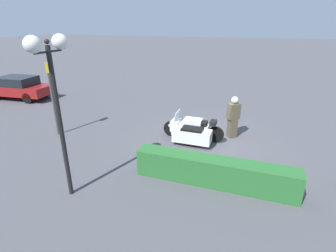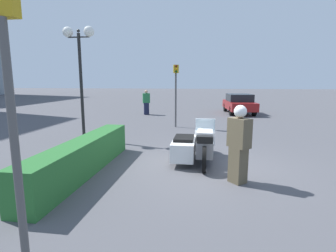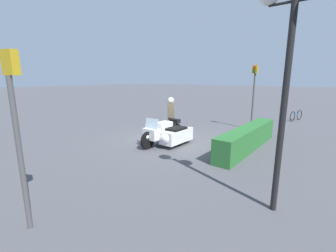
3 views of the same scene
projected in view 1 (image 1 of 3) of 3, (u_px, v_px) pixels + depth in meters
ground_plane at (207, 140)px, 11.01m from camera, size 160.00×160.00×0.00m
police_motorcycle at (190, 131)px, 10.73m from camera, size 2.60×1.22×1.17m
officer_rider at (233, 116)px, 11.01m from camera, size 0.56×0.54×1.80m
hedge_bush_curbside at (214, 172)px, 7.91m from camera, size 4.85×0.64×0.86m
twin_lamp_post at (52, 72)px, 6.33m from camera, size 0.40×1.26×4.39m
traffic_light_near at (52, 88)px, 10.85m from camera, size 0.22×0.29×3.13m
parked_car_background at (18, 87)px, 16.76m from camera, size 4.35×2.12×1.42m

